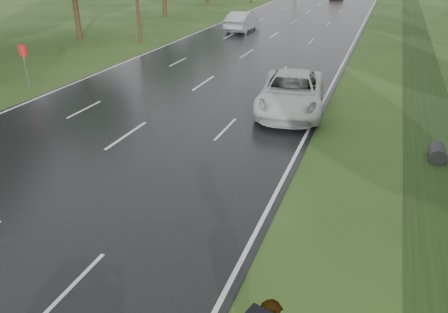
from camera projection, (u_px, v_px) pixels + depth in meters
road at (303, 15)px, 48.80m from camera, size 14.00×180.00×0.04m
edge_stripe_east at (366, 18)px, 46.68m from camera, size 0.12×180.00×0.01m
edge_stripe_west at (246, 12)px, 50.90m from camera, size 0.12×180.00×0.01m
center_line at (303, 15)px, 48.79m from camera, size 0.12×180.00×0.01m
drainage_ditch at (425, 91)px, 22.95m from camera, size 2.20×120.00×0.56m
road_sign at (24, 58)px, 22.83m from camera, size 0.50×0.06×2.30m
white_pickup at (291, 92)px, 19.82m from camera, size 3.59×6.42×1.70m
silver_sedan at (242, 21)px, 39.24m from camera, size 1.87×5.17×1.69m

